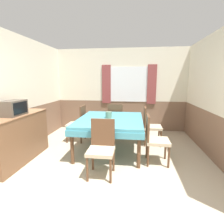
% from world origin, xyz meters
% --- Properties ---
extents(ground_plane, '(16.00, 16.00, 0.00)m').
position_xyz_m(ground_plane, '(0.00, 0.00, 0.00)').
color(ground_plane, tan).
extents(wall_back, '(4.52, 0.09, 2.60)m').
position_xyz_m(wall_back, '(0.02, 3.76, 1.31)').
color(wall_back, silver).
rests_on(wall_back, ground_plane).
extents(wall_left, '(0.05, 4.14, 2.60)m').
position_xyz_m(wall_left, '(-2.08, 1.87, 1.30)').
color(wall_left, silver).
rests_on(wall_left, ground_plane).
extents(wall_right, '(0.05, 4.14, 2.60)m').
position_xyz_m(wall_right, '(2.08, 1.87, 1.30)').
color(wall_right, silver).
rests_on(wall_right, ground_plane).
extents(dining_table, '(1.47, 1.75, 0.76)m').
position_xyz_m(dining_table, '(-0.07, 1.96, 0.66)').
color(dining_table, teal).
rests_on(dining_table, ground_plane).
extents(chair_head_window, '(0.44, 0.44, 0.96)m').
position_xyz_m(chair_head_window, '(-0.07, 3.03, 0.52)').
color(chair_head_window, brown).
rests_on(chair_head_window, ground_plane).
extents(chair_head_near, '(0.44, 0.44, 0.96)m').
position_xyz_m(chair_head_near, '(-0.07, 0.89, 0.52)').
color(chair_head_near, brown).
rests_on(chair_head_near, ground_plane).
extents(chair_right_far, '(0.44, 0.44, 0.96)m').
position_xyz_m(chair_right_far, '(0.86, 2.47, 0.52)').
color(chair_right_far, brown).
rests_on(chair_right_far, ground_plane).
extents(chair_left_far, '(0.44, 0.44, 0.96)m').
position_xyz_m(chair_left_far, '(-1.01, 2.47, 0.52)').
color(chair_left_far, brown).
rests_on(chair_left_far, ground_plane).
extents(chair_right_near, '(0.44, 0.44, 0.96)m').
position_xyz_m(chair_right_near, '(0.86, 1.44, 0.52)').
color(chair_right_near, brown).
rests_on(chair_right_near, ground_plane).
extents(sideboard, '(0.46, 1.52, 0.96)m').
position_xyz_m(sideboard, '(-1.82, 1.16, 0.49)').
color(sideboard, brown).
rests_on(sideboard, ground_plane).
extents(tv, '(0.29, 0.48, 0.29)m').
position_xyz_m(tv, '(-1.80, 1.10, 1.10)').
color(tv, '#51473D').
rests_on(tv, sideboard).
extents(vase, '(0.15, 0.15, 0.15)m').
position_xyz_m(vase, '(-0.12, 1.99, 0.83)').
color(vase, slate).
rests_on(vase, dining_table).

